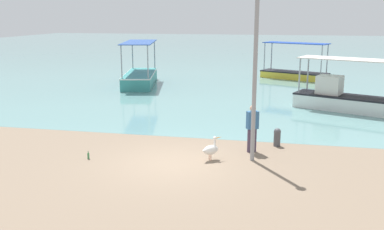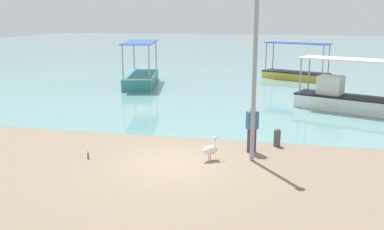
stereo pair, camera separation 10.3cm
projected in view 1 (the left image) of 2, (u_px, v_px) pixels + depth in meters
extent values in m
plane|color=#806B57|center=(173.00, 163.00, 14.00)|extent=(120.00, 120.00, 0.00)
cube|color=#649291|center=(257.00, 49.00, 59.75)|extent=(110.00, 90.00, 0.00)
cube|color=teal|center=(140.00, 79.00, 29.45)|extent=(3.04, 6.02, 0.84)
cube|color=silver|center=(140.00, 73.00, 29.36)|extent=(3.08, 6.07, 0.08)
cylinder|color=#99999E|center=(148.00, 62.00, 26.56)|extent=(0.08, 0.08, 2.06)
cylinder|color=#99999E|center=(121.00, 62.00, 26.55)|extent=(0.08, 0.08, 2.06)
cylinder|color=#99999E|center=(155.00, 54.00, 31.68)|extent=(0.08, 0.08, 2.06)
cylinder|color=#99999E|center=(132.00, 54.00, 31.67)|extent=(0.08, 0.08, 2.06)
cube|color=#29478A|center=(139.00, 42.00, 28.87)|extent=(3.09, 5.85, 0.05)
cube|color=white|center=(355.00, 104.00, 21.36)|extent=(6.08, 3.68, 0.76)
cube|color=black|center=(356.00, 97.00, 21.29)|extent=(6.14, 3.73, 0.08)
cylinder|color=#99999E|center=(308.00, 73.00, 23.08)|extent=(0.08, 0.08, 1.81)
cylinder|color=#99999E|center=(300.00, 76.00, 22.06)|extent=(0.08, 0.08, 1.81)
cube|color=beige|center=(359.00, 60.00, 20.86)|extent=(5.94, 3.69, 0.05)
cube|color=beige|center=(330.00, 85.00, 21.91)|extent=(1.49, 1.42, 0.95)
cube|color=yellow|center=(294.00, 75.00, 32.26)|extent=(5.12, 3.36, 0.55)
cube|color=black|center=(294.00, 72.00, 32.21)|extent=(5.18, 3.41, 0.08)
cylinder|color=#99999E|center=(327.00, 59.00, 31.19)|extent=(0.08, 0.08, 2.10)
cylinder|color=#99999E|center=(322.00, 60.00, 30.20)|extent=(0.08, 0.08, 2.10)
cylinder|color=#99999E|center=(272.00, 55.00, 33.71)|extent=(0.08, 0.08, 2.10)
cylinder|color=#99999E|center=(264.00, 57.00, 32.72)|extent=(0.08, 0.08, 2.10)
cube|color=#1B3B98|center=(296.00, 43.00, 31.71)|extent=(4.98, 3.37, 0.05)
cylinder|color=#E0997A|center=(209.00, 157.00, 14.28)|extent=(0.03, 0.03, 0.22)
cylinder|color=#E0997A|center=(211.00, 158.00, 14.19)|extent=(0.03, 0.03, 0.22)
ellipsoid|color=white|center=(211.00, 150.00, 14.20)|extent=(0.59, 0.59, 0.32)
ellipsoid|color=white|center=(205.00, 151.00, 14.06)|extent=(0.20, 0.20, 0.10)
cylinder|color=white|center=(215.00, 143.00, 14.23)|extent=(0.07, 0.07, 0.26)
sphere|color=white|center=(215.00, 138.00, 14.19)|extent=(0.11, 0.11, 0.11)
cone|color=#E5933F|center=(219.00, 138.00, 14.28)|extent=(0.25, 0.25, 0.06)
cylinder|color=gray|center=(255.00, 80.00, 13.66)|extent=(0.14, 0.14, 5.38)
cylinder|color=#47474C|center=(277.00, 139.00, 15.76)|extent=(0.25, 0.25, 0.52)
sphere|color=#4C4C51|center=(277.00, 132.00, 15.69)|extent=(0.26, 0.26, 0.26)
cylinder|color=#423549|center=(254.00, 140.00, 15.08)|extent=(0.16, 0.16, 0.85)
cylinder|color=#423549|center=(250.00, 140.00, 15.02)|extent=(0.16, 0.16, 0.85)
cube|color=#316090|center=(253.00, 120.00, 14.88)|extent=(0.46, 0.39, 0.62)
sphere|color=tan|center=(253.00, 108.00, 14.79)|extent=(0.22, 0.22, 0.22)
cylinder|color=#3F7F4C|center=(88.00, 156.00, 14.37)|extent=(0.07, 0.07, 0.20)
cylinder|color=#3F7F4C|center=(88.00, 152.00, 14.34)|extent=(0.03, 0.03, 0.07)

